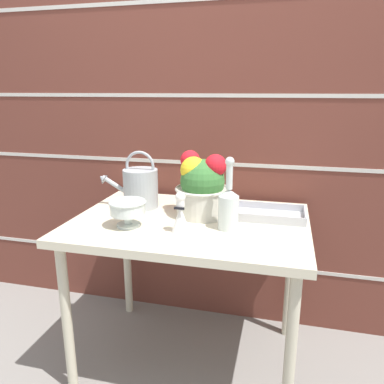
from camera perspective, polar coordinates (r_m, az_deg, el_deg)
The scene contains 9 objects.
ground_plane at distance 2.07m, azimuth -0.28°, elevation -23.93°, with size 12.00×12.00×0.00m, color gray.
brick_wall at distance 2.06m, azimuth 2.91°, elevation 9.50°, with size 3.60×0.08×2.20m.
patio_table at distance 1.73m, azimuth -0.31°, elevation -6.64°, with size 1.05×0.76×0.74m.
watering_can at distance 1.87m, azimuth -7.94°, elevation 0.74°, with size 0.32×0.17×0.28m.
crystal_pedestal_bowl at distance 1.62m, azimuth -9.77°, elevation -2.58°, with size 0.16×0.16×0.11m.
flower_planter at distance 1.72m, azimuth 1.50°, elevation 0.83°, with size 0.25×0.25×0.30m.
glass_decanter at distance 1.57m, azimuth 5.60°, elevation -2.08°, with size 0.09×0.09×0.31m.
figurine_vase at distance 1.53m, azimuth -1.66°, elevation -3.68°, with size 0.08×0.08×0.17m.
wire_tray at distance 1.77m, azimuth 11.65°, elevation -3.44°, with size 0.33×0.20×0.04m.
Camera 1 is at (0.40, -1.55, 1.31)m, focal length 35.00 mm.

